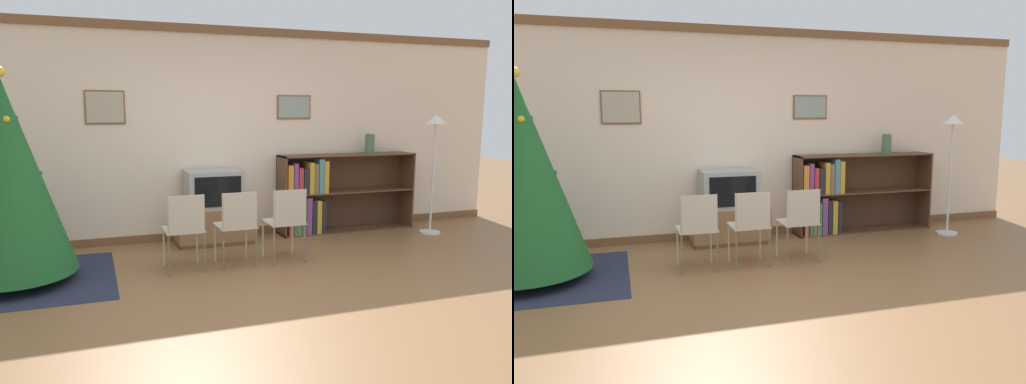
% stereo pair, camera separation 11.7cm
% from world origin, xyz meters
% --- Properties ---
extents(ground_plane, '(24.00, 24.00, 0.00)m').
position_xyz_m(ground_plane, '(0.00, 0.00, 0.00)').
color(ground_plane, brown).
extents(wall_back, '(8.68, 0.11, 2.70)m').
position_xyz_m(wall_back, '(-0.00, 2.41, 1.35)').
color(wall_back, beige).
rests_on(wall_back, ground_plane).
extents(area_rug, '(1.86, 1.59, 0.01)m').
position_xyz_m(area_rug, '(-2.20, 1.25, 0.00)').
color(area_rug, '#23283D').
rests_on(area_rug, ground_plane).
extents(christmas_tree, '(1.18, 1.18, 2.04)m').
position_xyz_m(christmas_tree, '(-2.20, 1.25, 1.02)').
color(christmas_tree, maroon).
rests_on(christmas_tree, area_rug).
extents(tv_console, '(0.96, 0.51, 0.45)m').
position_xyz_m(tv_console, '(-0.02, 2.09, 0.23)').
color(tv_console, brown).
rests_on(tv_console, ground_plane).
extents(television, '(0.70, 0.49, 0.47)m').
position_xyz_m(television, '(-0.02, 2.09, 0.69)').
color(television, '#9E9E99').
rests_on(television, tv_console).
extents(folding_chair_left, '(0.40, 0.40, 0.82)m').
position_xyz_m(folding_chair_left, '(-0.58, 1.04, 0.47)').
color(folding_chair_left, '#BCB29E').
rests_on(folding_chair_left, ground_plane).
extents(folding_chair_center, '(0.40, 0.40, 0.82)m').
position_xyz_m(folding_chair_center, '(-0.02, 1.04, 0.47)').
color(folding_chair_center, '#BCB29E').
rests_on(folding_chair_center, ground_plane).
extents(folding_chair_right, '(0.40, 0.40, 0.82)m').
position_xyz_m(folding_chair_right, '(0.54, 1.04, 0.47)').
color(folding_chair_right, '#BCB29E').
rests_on(folding_chair_right, ground_plane).
extents(bookshelf, '(1.95, 0.36, 1.06)m').
position_xyz_m(bookshelf, '(1.53, 2.17, 0.51)').
color(bookshelf, brown).
rests_on(bookshelf, ground_plane).
extents(vase, '(0.13, 0.13, 0.27)m').
position_xyz_m(vase, '(2.23, 2.17, 1.20)').
color(vase, '#47664C').
rests_on(vase, bookshelf).
extents(standing_lamp, '(0.28, 0.28, 1.60)m').
position_xyz_m(standing_lamp, '(2.90, 1.64, 1.23)').
color(standing_lamp, silver).
rests_on(standing_lamp, ground_plane).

